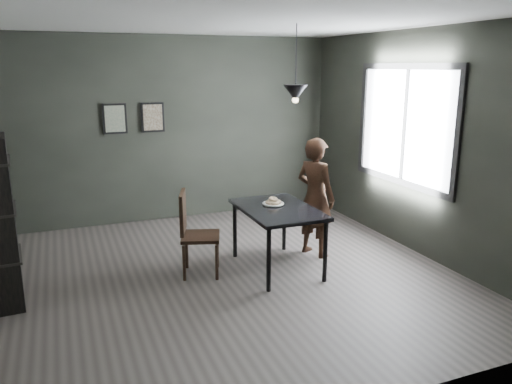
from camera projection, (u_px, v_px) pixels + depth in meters
name	position (u px, v px, depth m)	size (l,w,h in m)	color
ground	(229.00, 276.00, 5.74)	(5.00, 5.00, 0.00)	#373230
back_wall	(176.00, 129.00, 7.65)	(5.00, 0.10, 2.80)	black
ceiling	(226.00, 20.00, 5.06)	(5.00, 5.00, 0.02)	silver
window_assembly	(405.00, 126.00, 6.42)	(0.04, 1.96, 1.56)	white
cafe_table	(278.00, 214.00, 5.79)	(0.80, 1.20, 0.75)	black
white_plate	(273.00, 204.00, 5.90)	(0.23, 0.23, 0.01)	white
donut_pile	(273.00, 202.00, 5.89)	(0.20, 0.20, 0.08)	beige
woman	(315.00, 197.00, 6.23)	(0.55, 0.36, 1.51)	black
wood_chair	(193.00, 228.00, 5.66)	(0.54, 0.54, 0.98)	black
pendant_lamp	(295.00, 93.00, 5.63)	(0.28, 0.28, 0.86)	black
framed_print_left	(115.00, 119.00, 7.25)	(0.34, 0.04, 0.44)	black
framed_print_right	(153.00, 117.00, 7.45)	(0.34, 0.04, 0.44)	black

